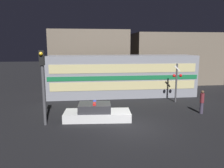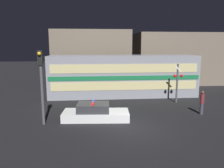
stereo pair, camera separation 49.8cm
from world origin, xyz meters
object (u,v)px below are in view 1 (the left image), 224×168
at_px(traffic_light_corner, 43,80).
at_px(police_car, 97,113).
at_px(crossing_signal_near, 177,80).
at_px(train, 122,76).
at_px(pedestrian, 202,102).

bearing_deg(traffic_light_corner, police_car, 11.35).
height_order(crossing_signal_near, traffic_light_corner, traffic_light_corner).
xyz_separation_m(train, pedestrian, (4.92, -6.63, -1.13)).
height_order(train, police_car, train).
distance_m(police_car, crossing_signal_near, 8.34).
bearing_deg(crossing_signal_near, pedestrian, -80.58).
xyz_separation_m(police_car, crossing_signal_near, (7.25, 3.83, 1.52)).
bearing_deg(crossing_signal_near, traffic_light_corner, -156.96).
height_order(pedestrian, traffic_light_corner, traffic_light_corner).
distance_m(police_car, traffic_light_corner, 4.18).
bearing_deg(traffic_light_corner, train, 51.16).
distance_m(train, crossing_signal_near, 5.42).
relative_size(train, pedestrian, 8.22).
height_order(police_car, pedestrian, pedestrian).
height_order(train, traffic_light_corner, traffic_light_corner).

